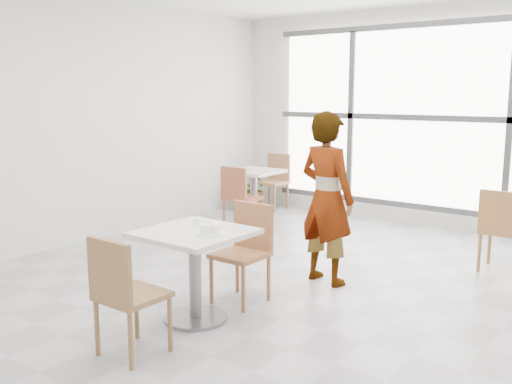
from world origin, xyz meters
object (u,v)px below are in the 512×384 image
Objects in this scene: main_table at (195,258)px; chair_near at (123,289)px; person at (327,198)px; coffee_cup at (198,222)px; bg_chair_left_near at (239,194)px; oatmeal_bowl at (210,229)px; plant_left at (252,188)px; chair_far at (246,245)px; bg_chair_left_far at (275,177)px; bg_chair_right_near at (502,226)px; bg_table_left at (254,188)px.

chair_near is (0.07, -0.79, -0.02)m from main_table.
main_table is 1.55m from person.
coffee_cup is 0.18× the size of bg_chair_left_near.
oatmeal_bowl is 0.30× the size of plant_left.
person is at bearing 150.80° from bg_chair_left_near.
chair_far reaches higher than oatmeal_bowl.
bg_chair_left_near is at bearing 122.63° from main_table.
main_table is 0.92× the size of bg_chair_left_far.
oatmeal_bowl is at bearing -1.68° from main_table.
chair_far is 2.71m from bg_chair_right_near.
coffee_cup is at bearing 57.01° from bg_chair_right_near.
bg_chair_right_near reaches higher than bg_table_left.
main_table is 4.65m from bg_chair_left_far.
coffee_cup is 0.18× the size of bg_chair_right_near.
main_table is 0.32m from oatmeal_bowl.
person is (0.44, 1.32, 0.05)m from coffee_cup.
chair_far reaches higher than main_table.
bg_chair_left_far is 4.00m from bg_chair_right_near.
bg_chair_left_near reaches higher than coffee_cup.
chair_far is at bearing 74.90° from coffee_cup.
coffee_cup reaches higher than main_table.
oatmeal_bowl is at bearing -29.73° from coffee_cup.
bg_chair_left_near is (-1.74, 3.39, 0.00)m from chair_near.
main_table is at bearing 86.29° from person.
main_table is at bearing -57.60° from coffee_cup.
bg_chair_right_near is (1.63, 2.81, -0.02)m from main_table.
bg_table_left is at bearing -72.70° from bg_chair_left_near.
oatmeal_bowl is 0.24× the size of bg_chair_left_far.
oatmeal_bowl is 0.24× the size of bg_chair_left_near.
person reaches higher than bg_chair_left_far.
chair_near is 5.21m from plant_left.
bg_chair_right_near is at bearing 57.01° from coffee_cup.
chair_far is 0.56m from coffee_cup.
person is 1.92× the size of bg_chair_left_far.
bg_table_left is (-2.18, 1.67, -0.35)m from person.
bg_chair_left_near is 1.41m from plant_left.
chair_near is at bearing -64.17° from bg_table_left.
person is 1.88m from bg_chair_right_near.
person is at bearing -37.50° from bg_table_left.
person reaches higher than oatmeal_bowl.
chair_near is 1.00× the size of bg_chair_right_near.
bg_chair_left_near is 1.59m from bg_chair_left_far.
bg_chair_left_far reaches higher than oatmeal_bowl.
main_table and bg_table_left have the same top height.
plant_left is at bearing -13.89° from bg_chair_right_near.
oatmeal_bowl is 3.18m from bg_chair_right_near.
bg_chair_left_near is at bearing 3.64° from bg_chair_right_near.
plant_left is (-2.41, 3.18, -0.15)m from chair_far.
bg_chair_left_far is (-2.16, 4.11, -0.02)m from main_table.
bg_chair_left_near is at bearing 130.59° from chair_far.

